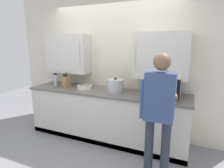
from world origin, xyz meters
TOP-DOWN VIEW (x-y plane):
  - ground_plane at (0.00, 0.00)m, footprint 9.78×9.78m
  - back_wall_tiled at (0.00, 1.20)m, footprint 4.39×0.44m
  - counter_unit at (0.00, 0.86)m, footprint 2.99×0.72m
  - microwave_oven at (1.01, 0.90)m, footprint 0.51×0.74m
  - thermos_flask at (-1.11, 0.83)m, footprint 0.08×0.08m
  - fruit_bowl at (-0.43, 0.84)m, footprint 0.27×0.27m
  - stock_pot at (0.20, 0.86)m, footprint 0.39×0.30m
  - knife_block at (-0.85, 0.84)m, footprint 0.11×0.15m
  - person_figure at (1.09, 0.03)m, footprint 0.44×0.65m

SIDE VIEW (x-z plane):
  - ground_plane at x=0.00m, z-range 0.00..0.00m
  - counter_unit at x=0.00m, z-range 0.00..0.92m
  - fruit_bowl at x=-0.43m, z-range 0.92..1.01m
  - person_figure at x=1.09m, z-range 0.17..1.84m
  - knife_block at x=-0.85m, z-range 0.88..1.18m
  - stock_pot at x=0.20m, z-range 0.91..1.17m
  - thermos_flask at x=-1.11m, z-range 0.93..1.19m
  - microwave_oven at x=1.01m, z-range 0.92..1.26m
  - back_wall_tiled at x=0.00m, z-range 0.05..2.83m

